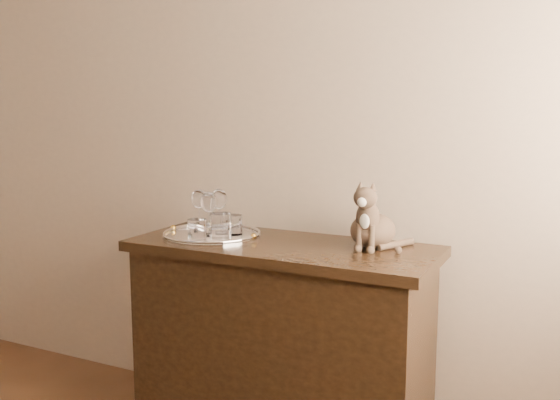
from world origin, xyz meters
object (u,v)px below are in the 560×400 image
(wine_glass_a, at_px, (199,209))
(cat, at_px, (373,213))
(wine_glass_b, at_px, (219,210))
(sideboard, at_px, (282,347))
(tumbler_a, at_px, (221,225))
(tumbler_c, at_px, (233,225))
(tray, at_px, (212,235))
(tumbler_b, at_px, (197,230))
(wine_glass_d, at_px, (209,213))

(wine_glass_a, relative_size, cat, 0.67)
(wine_glass_a, distance_m, wine_glass_b, 0.10)
(sideboard, relative_size, tumbler_a, 12.18)
(wine_glass_b, bearing_deg, cat, 3.70)
(tumbler_c, relative_size, cat, 0.31)
(tray, distance_m, cat, 0.67)
(tray, xyz_separation_m, wine_glass_b, (-0.00, 0.06, 0.09))
(wine_glass_a, bearing_deg, cat, 2.99)
(tumbler_b, relative_size, cat, 0.32)
(wine_glass_b, bearing_deg, wine_glass_d, -90.62)
(sideboard, height_order, tumbler_b, tumbler_b)
(tray, relative_size, tumbler_b, 4.79)
(sideboard, bearing_deg, tumbler_c, 172.22)
(sideboard, xyz_separation_m, tumbler_c, (-0.24, 0.03, 0.47))
(wine_glass_a, bearing_deg, tumbler_b, -58.39)
(sideboard, bearing_deg, cat, 16.49)
(wine_glass_d, height_order, tumbler_a, wine_glass_d)
(sideboard, height_order, tray, tray)
(wine_glass_b, distance_m, tumbler_c, 0.10)
(wine_glass_a, distance_m, cat, 0.76)
(cat, bearing_deg, tumbler_c, -173.51)
(tumbler_c, xyz_separation_m, cat, (0.57, 0.07, 0.08))
(tumbler_a, bearing_deg, wine_glass_b, 124.62)
(wine_glass_d, xyz_separation_m, tumbler_b, (0.01, -0.11, -0.05))
(wine_glass_d, distance_m, tumbler_a, 0.08)
(tumbler_c, height_order, cat, cat)
(tray, height_order, tumbler_a, tumbler_a)
(wine_glass_b, xyz_separation_m, cat, (0.66, 0.04, 0.03))
(wine_glass_d, height_order, tumbler_c, wine_glass_d)
(sideboard, bearing_deg, tray, -179.40)
(sideboard, relative_size, tumbler_c, 14.85)
(wine_glass_d, distance_m, tumbler_c, 0.11)
(wine_glass_d, bearing_deg, tumbler_c, 32.23)
(wine_glass_b, distance_m, cat, 0.66)
(tray, height_order, wine_glass_d, wine_glass_d)
(tray, bearing_deg, wine_glass_a, 148.85)
(sideboard, height_order, cat, cat)
(wine_glass_a, relative_size, tumbler_c, 2.14)
(tumbler_a, height_order, cat, cat)
(wine_glass_d, bearing_deg, cat, 10.35)
(tray, xyz_separation_m, wine_glass_d, (-0.00, -0.02, 0.09))
(wine_glass_b, height_order, cat, cat)
(tumbler_a, distance_m, cat, 0.61)
(tumbler_a, height_order, tumbler_c, tumbler_a)
(tumbler_a, bearing_deg, wine_glass_d, 162.12)
(sideboard, height_order, wine_glass_d, wine_glass_d)
(cat, bearing_deg, wine_glass_a, -177.17)
(tumbler_c, bearing_deg, tumbler_b, -113.76)
(wine_glass_b, relative_size, tumbler_a, 1.83)
(tumbler_a, relative_size, tumbler_b, 1.18)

